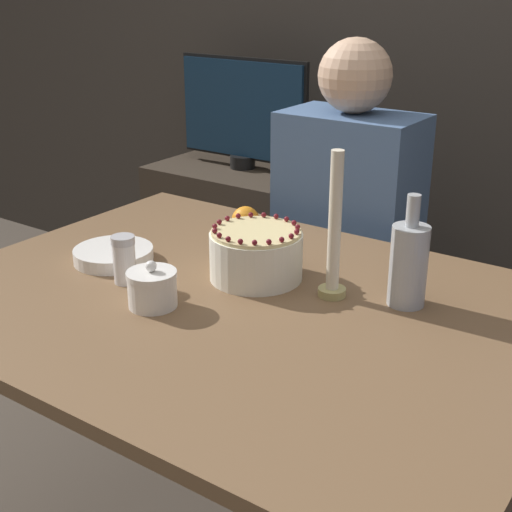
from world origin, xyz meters
name	(u,v)px	position (x,y,z in m)	size (l,w,h in m)	color
wall_behind	(484,3)	(0.00, 1.40, 1.30)	(8.00, 0.05, 2.60)	#38332D
dining_table	(239,345)	(0.00, 0.00, 0.63)	(1.33, 1.00, 0.75)	brown
cake	(256,254)	(-0.03, 0.11, 0.81)	(0.21, 0.21, 0.13)	white
sugar_bowl	(152,288)	(-0.12, -0.13, 0.79)	(0.11, 0.11, 0.10)	white
sugar_shaker	(124,259)	(-0.26, -0.08, 0.80)	(0.05, 0.05, 0.11)	white
plate_stack	(114,254)	(-0.37, 0.00, 0.76)	(0.19, 0.19, 0.03)	white
candle	(334,238)	(0.16, 0.13, 0.88)	(0.06, 0.06, 0.32)	tan
bottle	(409,264)	(0.30, 0.18, 0.84)	(0.08, 0.08, 0.24)	#B2B7BC
orange_fruit_0	(245,220)	(-0.23, 0.34, 0.78)	(0.07, 0.07, 0.07)	orange
person_man_blue_shirt	(345,272)	(-0.11, 0.70, 0.54)	(0.40, 0.34, 1.23)	#473D33
side_cabinet	(243,246)	(-0.81, 1.12, 0.34)	(0.70, 0.46, 0.67)	#382D23
tv_monitor	(243,112)	(-0.81, 1.13, 0.89)	(0.57, 0.10, 0.43)	black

